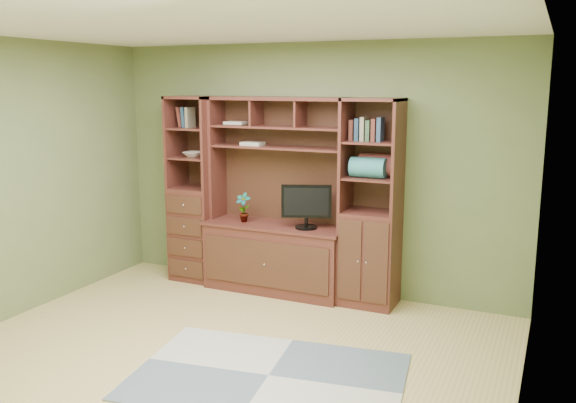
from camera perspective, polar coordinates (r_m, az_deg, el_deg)
The scene contains 11 objects.
room at distance 4.65m, azimuth -7.16°, elevation -0.07°, with size 4.60×4.10×2.64m.
center_hutch at distance 6.34m, azimuth -1.25°, elevation 0.46°, with size 1.54×0.53×2.05m, color #4F221B.
left_tower at distance 6.86m, azimuth -8.66°, elevation 1.14°, with size 0.50×0.45×2.05m, color #4F221B.
right_tower at distance 6.02m, azimuth 7.76°, elevation -0.22°, with size 0.55×0.45×2.05m, color #4F221B.
rug at distance 4.80m, azimuth -1.84°, elevation -16.00°, with size 2.01×1.34×0.01m, color gray.
monitor at distance 6.16m, azimuth 1.73°, elevation 0.28°, with size 0.51×0.23×0.62m, color black.
orchid at distance 6.50m, azimuth -4.20°, elevation -0.55°, with size 0.17×0.11×0.31m, color #B24E3C.
magazines at distance 6.48m, azimuth -3.32°, elevation 5.43°, with size 0.23×0.17×0.04m, color #B2A998.
bowl at distance 6.81m, azimuth -8.82°, elevation 4.39°, with size 0.22×0.22×0.05m, color beige.
blanket_teal at distance 5.92m, azimuth 7.52°, elevation 3.17°, with size 0.34×0.20×0.20m, color teal.
blanket_red at distance 6.02m, azimuth 8.61°, elevation 3.39°, with size 0.40×0.22×0.22m, color brown.
Camera 1 is at (2.39, -3.89, 2.19)m, focal length 38.00 mm.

